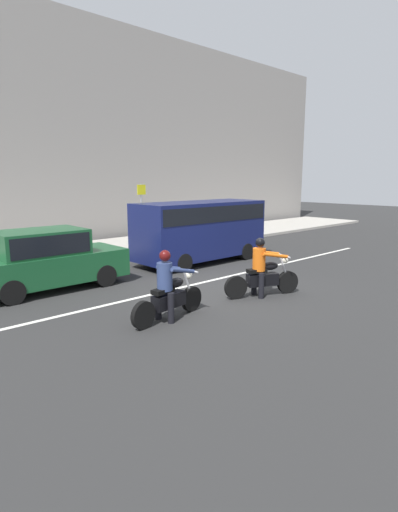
{
  "coord_description": "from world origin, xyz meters",
  "views": [
    {
      "loc": [
        -8.33,
        -7.84,
        3.11
      ],
      "look_at": [
        -1.27,
        -0.23,
        1.14
      ],
      "focal_mm": 28.58,
      "sensor_mm": 36.0,
      "label": 1
    }
  ],
  "objects": [
    {
      "name": "sidewalk_slab",
      "position": [
        0.0,
        8.0,
        0.07
      ],
      "size": [
        40.0,
        4.4,
        0.14
      ],
      "primitive_type": "cube",
      "color": "#A8A399",
      "rests_on": "ground_plane"
    },
    {
      "name": "lane_marking_stripe",
      "position": [
        0.12,
        0.9,
        0.0
      ],
      "size": [
        18.0,
        0.14,
        0.01
      ],
      "primitive_type": "cube",
      "color": "silver",
      "rests_on": "ground_plane"
    },
    {
      "name": "motorcycle_with_rider_orange_stripe",
      "position": [
        0.12,
        -1.22,
        0.65
      ],
      "size": [
        2.08,
        1.03,
        1.59
      ],
      "color": "black",
      "rests_on": "ground_plane"
    },
    {
      "name": "parked_van_navy",
      "position": [
        2.03,
        3.25,
        1.32
      ],
      "size": [
        5.18,
        1.96,
        2.27
      ],
      "color": "#11194C",
      "rests_on": "ground_plane"
    },
    {
      "name": "motorcycle_with_rider_denim_blue",
      "position": [
        -2.9,
        -0.98,
        0.65
      ],
      "size": [
        2.14,
        0.72,
        1.6
      ],
      "color": "black",
      "rests_on": "ground_plane"
    },
    {
      "name": "street_sign_post",
      "position": [
        2.29,
        7.43,
        1.79
      ],
      "size": [
        0.44,
        0.08,
        2.74
      ],
      "color": "gray",
      "rests_on": "sidewalk_slab"
    },
    {
      "name": "building_facade",
      "position": [
        0.0,
        11.4,
        5.34
      ],
      "size": [
        40.0,
        1.4,
        10.68
      ],
      "primitive_type": "cube",
      "color": "gray",
      "rests_on": "ground_plane"
    },
    {
      "name": "ground_plane",
      "position": [
        0.0,
        0.0,
        0.0
      ],
      "size": [
        80.0,
        80.0,
        0.0
      ],
      "primitive_type": "plane",
      "color": "#2A2A2A"
    },
    {
      "name": "parked_sedan_forest_green",
      "position": [
        -3.85,
        3.33,
        0.88
      ],
      "size": [
        4.24,
        1.82,
        1.72
      ],
      "color": "#164C28",
      "rests_on": "ground_plane"
    },
    {
      "name": "pedestrian_bystander",
      "position": [
        4.57,
        7.73,
        1.18
      ],
      "size": [
        0.34,
        0.34,
        1.78
      ],
      "color": "black",
      "rests_on": "sidewalk_slab"
    }
  ]
}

